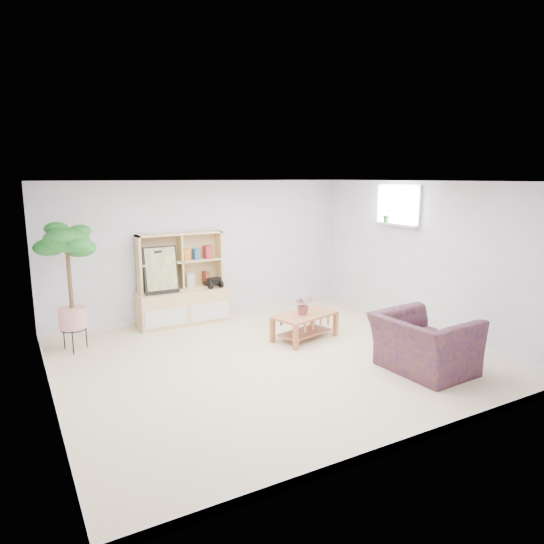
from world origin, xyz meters
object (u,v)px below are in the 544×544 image
storage_unit (183,279)px  floor_tree (70,288)px  coffee_table (305,327)px  armchair (424,340)px

storage_unit → floor_tree: floor_tree is taller
coffee_table → armchair: size_ratio=0.87×
coffee_table → armchair: 1.92m
storage_unit → floor_tree: (-1.82, -0.51, 0.15)m
coffee_table → floor_tree: floor_tree is taller
storage_unit → coffee_table: 2.24m
floor_tree → armchair: floor_tree is taller
storage_unit → armchair: size_ratio=1.36×
storage_unit → armchair: storage_unit is taller
coffee_table → floor_tree: size_ratio=0.53×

